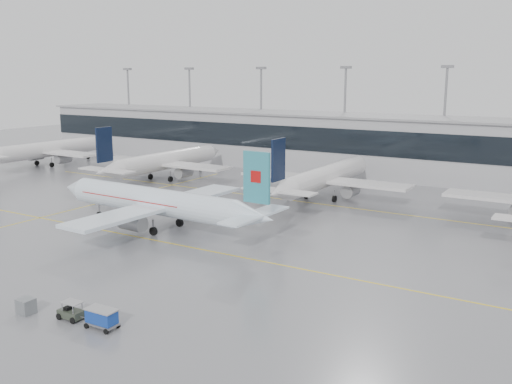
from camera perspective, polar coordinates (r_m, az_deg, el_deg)
The scene contains 15 objects.
ground at distance 69.02m, azimuth -5.25°, elevation -5.78°, with size 320.00×320.00×0.00m, color gray.
taxi_line_main at distance 69.01m, azimuth -5.25°, elevation -5.77°, with size 120.00×0.25×0.01m, color yellow.
taxi_line_north at distance 93.90m, azimuth 5.77°, elevation -1.11°, with size 120.00×0.25×0.01m, color yellow.
taxi_line_cross at distance 99.24m, azimuth -13.98°, elevation -0.71°, with size 0.25×60.00×0.01m, color yellow.
terminal at distance 122.13m, azimuth 12.43°, elevation 4.47°, with size 180.00×15.00×12.00m, color #A5A4A8.
terminal_glass at distance 114.90m, azimuth 11.20°, elevation 4.84°, with size 180.00×0.20×5.00m, color black.
terminal_roof at distance 121.55m, azimuth 12.55°, elevation 7.37°, with size 182.00×16.00×0.40m, color gray.
light_masts at distance 127.15m, azimuth 13.48°, elevation 8.02°, with size 156.40×1.00×22.60m.
air_canada_jet at distance 77.81m, azimuth -9.64°, elevation -1.04°, with size 37.28×30.03×11.81m.
parked_jet_a at distance 140.58m, azimuth -20.12°, elevation 4.00°, with size 29.64×36.96×11.72m.
parked_jet_b at distance 115.36m, azimuth -9.21°, elevation 3.04°, with size 29.64×36.96×11.72m.
parked_jet_c at distance 96.44m, azimuth 6.77°, elevation 1.45°, with size 29.64×36.96×11.72m.
baggage_tug at distance 52.37m, azimuth -18.01°, elevation -11.42°, with size 3.35×1.46×1.62m.
baggage_cart at distance 49.77m, azimuth -15.18°, elevation -11.97°, with size 2.79×1.62×1.69m.
gse_unit at distance 54.79m, azimuth -22.00°, elevation -10.55°, with size 1.36×1.26×1.36m, color slate.
Camera 1 is at (39.73, -52.57, 20.52)m, focal length 40.00 mm.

